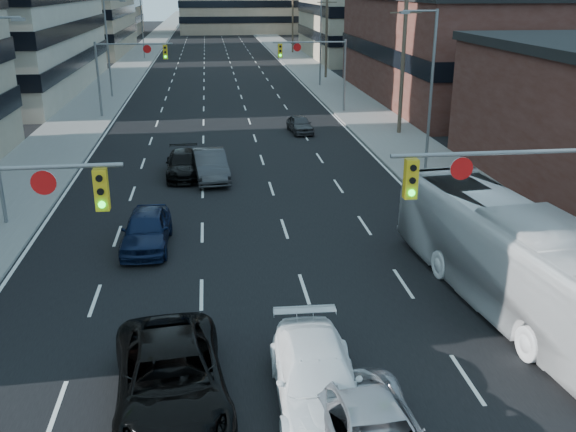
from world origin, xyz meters
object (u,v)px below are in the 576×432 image
at_px(transit_bus, 512,257).
at_px(black_pickup, 171,379).
at_px(white_van, 316,378).
at_px(sedan_blue, 146,229).

bearing_deg(transit_bus, black_pickup, -164.32).
relative_size(white_van, transit_bus, 0.42).
bearing_deg(sedan_blue, black_pickup, -80.82).
height_order(transit_bus, sedan_blue, transit_bus).
distance_m(white_van, sedan_blue, 12.31).
relative_size(transit_bus, sedan_blue, 2.70).
bearing_deg(transit_bus, white_van, -153.42).
relative_size(white_van, sedan_blue, 1.14).
relative_size(black_pickup, sedan_blue, 1.30).
height_order(black_pickup, sedan_blue, black_pickup).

